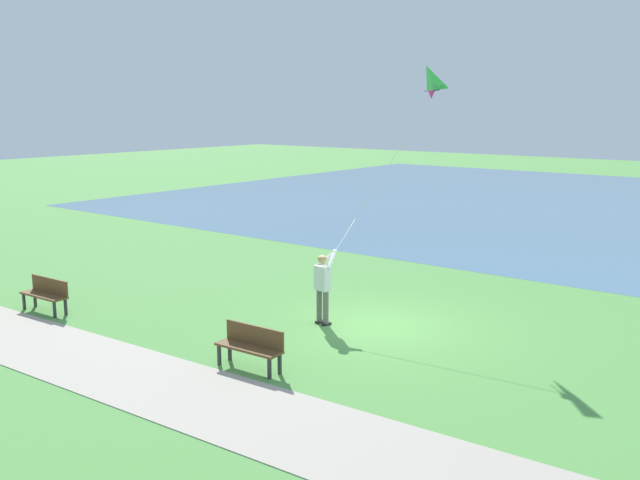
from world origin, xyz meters
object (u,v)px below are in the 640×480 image
Objects in this scene: flying_kite at (426,83)px; park_bench_far_walkway at (46,292)px; person_kite_flyer at (323,283)px; park_bench_near_walkway at (251,344)px.

flying_kite reaches higher than park_bench_far_walkway.
person_kite_flyer is 1.20× the size of park_bench_near_walkway.
park_bench_near_walkway is at bearing -87.33° from park_bench_far_walkway.
flying_kite reaches higher than park_bench_near_walkway.
person_kite_flyer is at bearing 11.58° from park_bench_near_walkway.
park_bench_far_walkway is (-7.18, 6.98, -5.35)m from flying_kite.
park_bench_far_walkway is (-0.33, 6.99, 0.00)m from park_bench_near_walkway.
park_bench_far_walkway is (-3.58, 6.33, -0.54)m from person_kite_flyer.
person_kite_flyer is at bearing 169.67° from flying_kite.
person_kite_flyer is at bearing -60.48° from park_bench_far_walkway.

